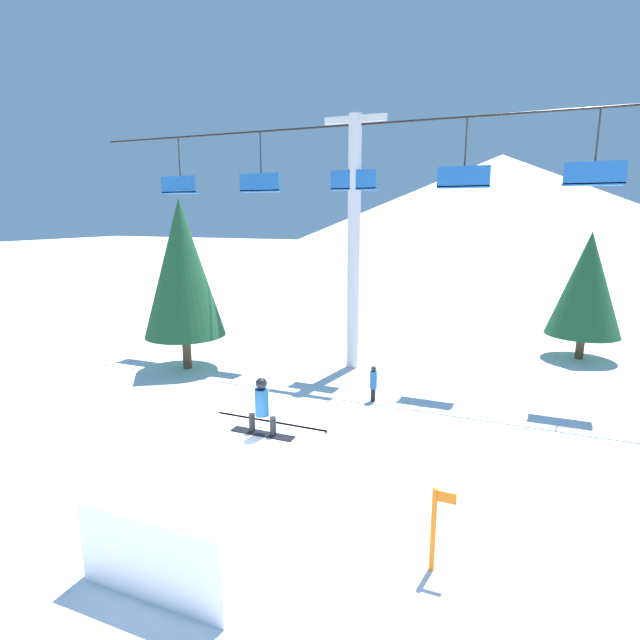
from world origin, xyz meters
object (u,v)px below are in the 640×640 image
(pine_tree_near, at_px, (182,269))
(trail_marker, at_px, (434,527))
(distant_skier, at_px, (373,382))
(snowboarder, at_px, (262,406))
(snow_ramp, at_px, (221,496))

(pine_tree_near, distance_m, trail_marker, 14.38)
(trail_marker, bearing_deg, distant_skier, 113.72)
(snowboarder, height_order, distant_skier, snowboarder)
(snow_ramp, distance_m, snowboarder, 1.96)
(snowboarder, height_order, pine_tree_near, pine_tree_near)
(pine_tree_near, bearing_deg, trail_marker, -35.70)
(trail_marker, distance_m, distant_skier, 8.18)
(snow_ramp, bearing_deg, distant_skier, 84.38)
(snowboarder, bearing_deg, trail_marker, -13.77)
(pine_tree_near, xyz_separation_m, trail_marker, (11.38, -8.17, -3.24))
(trail_marker, xyz_separation_m, distant_skier, (-3.29, 7.49, -0.17))
(pine_tree_near, distance_m, distant_skier, 8.80)
(trail_marker, relative_size, distant_skier, 1.27)
(snow_ramp, distance_m, distant_skier, 7.95)
(snow_ramp, xyz_separation_m, pine_tree_near, (-7.31, 8.60, 3.34))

